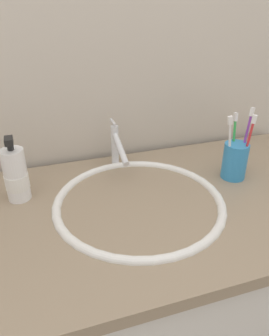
{
  "coord_description": "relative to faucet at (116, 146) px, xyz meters",
  "views": [
    {
      "loc": [
        -0.24,
        -0.67,
        1.36
      ],
      "look_at": [
        -0.0,
        0.04,
        0.95
      ],
      "focal_mm": 35.24,
      "sensor_mm": 36.0,
      "label": 1
    }
  ],
  "objects": [
    {
      "name": "toothbrush_white",
      "position": [
        0.29,
        -0.18,
        0.04
      ],
      "size": [
        0.04,
        0.01,
        0.19
      ],
      "color": "white",
      "rests_on": "toothbrush_cup"
    },
    {
      "name": "toothbrush_red",
      "position": [
        0.33,
        -0.19,
        0.04
      ],
      "size": [
        0.02,
        0.02,
        0.2
      ],
      "color": "red",
      "rests_on": "toothbrush_cup"
    },
    {
      "name": "soap_dispenser",
      "position": [
        -0.3,
        -0.09,
        -0.0
      ],
      "size": [
        0.06,
        0.06,
        0.18
      ],
      "color": "white",
      "rests_on": "vanity_counter"
    },
    {
      "name": "tiled_wall_back",
      "position": [
        0.0,
        0.12,
        0.26
      ],
      "size": [
        2.49,
        0.04,
        2.4
      ],
      "primitive_type": "cube",
      "color": "beige",
      "rests_on": "ground"
    },
    {
      "name": "vanity_counter",
      "position": [
        0.0,
        -0.23,
        -0.5
      ],
      "size": [
        1.29,
        0.61,
        0.86
      ],
      "color": "silver",
      "rests_on": "ground"
    },
    {
      "name": "toothbrush_green",
      "position": [
        0.32,
        -0.15,
        0.04
      ],
      "size": [
        0.01,
        0.03,
        0.19
      ],
      "color": "green",
      "rests_on": "toothbrush_cup"
    },
    {
      "name": "toothbrush_purple",
      "position": [
        0.34,
        -0.17,
        0.05
      ],
      "size": [
        0.04,
        0.02,
        0.21
      ],
      "color": "purple",
      "rests_on": "toothbrush_cup"
    },
    {
      "name": "faucet",
      "position": [
        0.0,
        0.0,
        0.0
      ],
      "size": [
        0.02,
        0.17,
        0.14
      ],
      "color": "silver",
      "rests_on": "sink_basin"
    },
    {
      "name": "sink_basin",
      "position": [
        0.0,
        -0.21,
        -0.11
      ],
      "size": [
        0.46,
        0.46,
        0.12
      ],
      "color": "white",
      "rests_on": "vanity_counter"
    },
    {
      "name": "toothbrush_cup",
      "position": [
        0.31,
        -0.17,
        -0.02
      ],
      "size": [
        0.07,
        0.07,
        0.11
      ],
      "primitive_type": "cylinder",
      "color": "#338CCC",
      "rests_on": "vanity_counter"
    }
  ]
}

